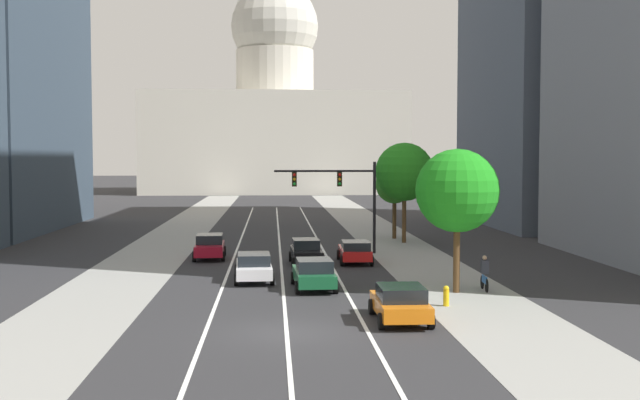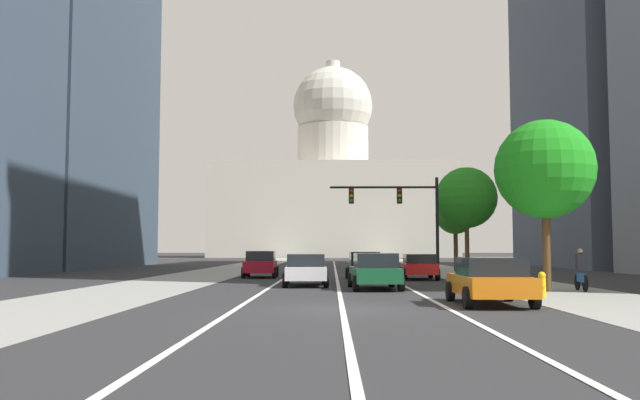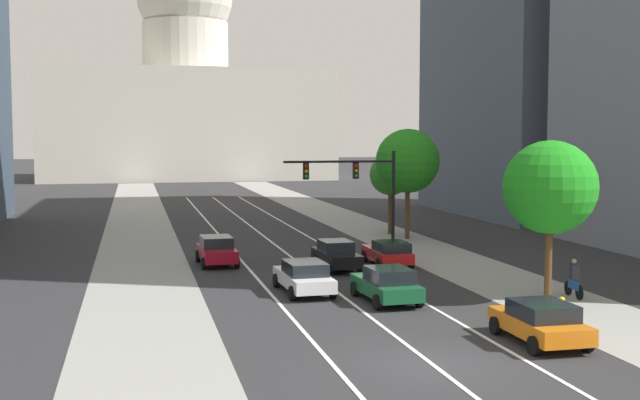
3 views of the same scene
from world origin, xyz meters
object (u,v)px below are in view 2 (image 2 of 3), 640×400
car_red (418,266)px  traffic_signal_mast (403,207)px  capitol_building (333,193)px  car_green (375,271)px  car_crimson (261,264)px  car_black (364,265)px  street_tree_mid_right (545,170)px  car_white (306,269)px  cyclist (581,270)px  street_tree_near_right (455,215)px  car_orange (490,280)px  street_tree_far_right (466,198)px  fire_hydrant (542,285)px

car_red → traffic_signal_mast: traffic_signal_mast is taller
capitol_building → car_green: 106.16m
car_crimson → car_black: (6.02, -2.97, -0.03)m
car_black → street_tree_mid_right: bearing=-148.0°
capitol_building → car_red: (4.51, -96.41, -12.10)m
car_black → car_white: bearing=151.0°
cyclist → capitol_building: bearing=9.1°
traffic_signal_mast → street_tree_mid_right: 15.64m
car_red → street_tree_mid_right: (3.76, -10.45, 4.14)m
car_crimson → street_tree_near_right: bearing=-52.6°
car_black → cyclist: (8.26, -9.66, 0.07)m
car_crimson → cyclist: size_ratio=2.44×
capitol_building → street_tree_near_right: (9.15, -82.61, -8.57)m
car_orange → cyclist: size_ratio=2.43×
street_tree_far_right → traffic_signal_mast: bearing=-130.1°
traffic_signal_mast → street_tree_near_right: bearing=61.5°
capitol_building → street_tree_near_right: size_ratio=7.93×
car_green → traffic_signal_mast: (2.65, 13.68, 3.56)m
car_black → street_tree_far_right: (7.92, 11.26, 4.57)m
capitol_building → traffic_signal_mast: bearing=-87.4°
street_tree_mid_right → traffic_signal_mast: bearing=105.2°
car_black → street_tree_far_right: bearing=-37.0°
car_white → street_tree_far_right: 20.85m
car_crimson → car_orange: size_ratio=1.00×
car_black → car_green: 8.66m
car_white → car_red: (6.02, 6.28, -0.02)m
car_orange → cyclist: cyclist is taller
car_orange → car_black: bearing=10.5°
car_orange → car_white: bearing=30.0°
car_white → street_tree_near_right: 23.00m
car_white → car_red: size_ratio=1.11×
car_red → fire_hydrant: car_red is taller
capitol_building → car_green: bearing=-89.2°
car_green → street_tree_near_right: 24.34m
street_tree_mid_right → car_red: bearing=109.8°
car_green → car_white: bearing=45.0°
car_green → fire_hydrant: (5.52, -4.70, -0.31)m
cyclist → street_tree_far_right: size_ratio=0.23×
car_crimson → fire_hydrant: size_ratio=4.61×
car_orange → car_green: (-3.01, 7.68, 0.02)m
car_red → cyclist: cyclist is taller
car_black → street_tree_near_right: size_ratio=0.74×
street_tree_far_right → street_tree_mid_right: street_tree_far_right is taller
street_tree_far_right → street_tree_near_right: 3.12m
capitol_building → car_green: size_ratio=10.39×
car_green → fire_hydrant: size_ratio=4.88×
fire_hydrant → car_green: bearing=139.5°
capitol_building → car_red: bearing=-87.3°
car_orange → car_red: bearing=0.1°
traffic_signal_mast → street_tree_mid_right: (4.11, -15.08, 0.54)m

